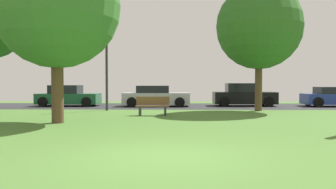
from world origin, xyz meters
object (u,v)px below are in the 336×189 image
Objects in this scene: parked_car_green at (68,96)px; parked_car_silver at (156,97)px; street_lamp_post at (107,71)px; parked_car_black at (244,96)px; park_bench at (153,106)px; parked_car_blue at (334,97)px; oak_tree_right at (259,27)px; maple_tree_far at (57,5)px.

parked_car_green is 0.92× the size of parked_car_silver.
parked_car_green is at bearing 131.90° from street_lamp_post.
parked_car_black reaches higher than park_bench.
parked_car_blue is (5.96, -0.36, -0.09)m from parked_car_black.
oak_tree_right reaches higher than parked_car_silver.
parked_car_black is 9.13m from park_bench.
parked_car_blue is at bearing 0.68° from parked_car_silver.
maple_tree_far is 6.58m from street_lamp_post.
street_lamp_post is (0.69, 6.12, -2.31)m from maple_tree_far.
parked_car_black is at bearing -128.72° from park_bench.
parked_car_green is at bearing 178.87° from parked_car_silver.
oak_tree_right is 1.60× the size of parked_car_silver.
oak_tree_right reaches higher than maple_tree_far.
parked_car_green reaches higher than park_bench.
oak_tree_right is 1.00× the size of maple_tree_far.
street_lamp_post is (-2.80, 2.94, 1.79)m from park_bench.
parked_car_blue is (17.88, 0.02, -0.04)m from parked_car_green.
parked_car_green reaches higher than parked_car_blue.
maple_tree_far is 1.56× the size of street_lamp_post.
oak_tree_right is 5.79m from parked_car_black.
park_bench is at bearing -152.95° from oak_tree_right.
parked_car_silver is 1.07× the size of parked_car_blue.
parked_car_green is 0.98× the size of parked_car_black.
parked_car_green is at bearing 162.25° from oak_tree_right.
maple_tree_far is 11.04m from parked_car_silver.
maple_tree_far is 1.59× the size of parked_car_silver.
oak_tree_right is at bearing -31.81° from parked_car_silver.
street_lamp_post is (-14.47, -3.82, 1.65)m from parked_car_blue.
parked_car_green is at bearing -178.16° from parked_car_black.
parked_car_green is at bearing 105.32° from maple_tree_far.
parked_car_silver is 6.63m from park_bench.
maple_tree_far reaches higher than park_bench.
parked_car_black is (11.92, 0.38, 0.06)m from parked_car_green.
street_lamp_post is at bearing 179.84° from oak_tree_right.
parked_car_green is 0.91× the size of street_lamp_post.
parked_car_blue is at bearing 33.25° from maple_tree_far.
oak_tree_right reaches higher than parked_car_green.
oak_tree_right is 1.71× the size of parked_car_blue.
parked_car_silver is at bearing 55.18° from street_lamp_post.
street_lamp_post reaches higher than parked_car_black.
maple_tree_far is 6.25m from park_bench.
parked_car_silver is 2.76× the size of park_bench.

